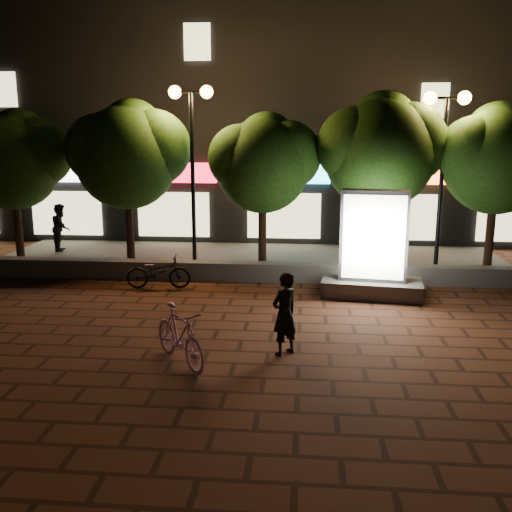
# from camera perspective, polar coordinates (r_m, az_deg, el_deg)

# --- Properties ---
(ground) EXTENTS (80.00, 80.00, 0.00)m
(ground) POSITION_cam_1_polar(r_m,az_deg,el_deg) (11.41, -3.98, -7.60)
(ground) COLOR #4F2A19
(ground) RESTS_ON ground
(retaining_wall) EXTENTS (16.00, 0.45, 0.50)m
(retaining_wall) POSITION_cam_1_polar(r_m,az_deg,el_deg) (15.14, -1.65, -1.59)
(retaining_wall) COLOR slate
(retaining_wall) RESTS_ON ground
(sidewalk) EXTENTS (16.00, 5.00, 0.08)m
(sidewalk) POSITION_cam_1_polar(r_m,az_deg,el_deg) (17.61, -0.70, -0.32)
(sidewalk) COLOR slate
(sidewalk) RESTS_ON ground
(building_block) EXTENTS (28.00, 8.12, 11.30)m
(building_block) POSITION_cam_1_polar(r_m,az_deg,el_deg) (23.68, 0.87, 14.97)
(building_block) COLOR black
(building_block) RESTS_ON ground
(tree_far_left) EXTENTS (3.36, 2.80, 4.63)m
(tree_far_left) POSITION_cam_1_polar(r_m,az_deg,el_deg) (18.26, -23.66, 9.42)
(tree_far_left) COLOR black
(tree_far_left) RESTS_ON sidewalk
(tree_left) EXTENTS (3.60, 3.00, 4.89)m
(tree_left) POSITION_cam_1_polar(r_m,az_deg,el_deg) (16.88, -13.02, 10.49)
(tree_left) COLOR black
(tree_left) RESTS_ON sidewalk
(tree_mid) EXTENTS (3.24, 2.70, 4.50)m
(tree_mid) POSITION_cam_1_polar(r_m,az_deg,el_deg) (16.12, 0.87, 9.92)
(tree_mid) COLOR black
(tree_mid) RESTS_ON sidewalk
(tree_right) EXTENTS (3.72, 3.10, 5.07)m
(tree_right) POSITION_cam_1_polar(r_m,az_deg,el_deg) (16.21, 12.83, 10.87)
(tree_right) COLOR black
(tree_right) RESTS_ON sidewalk
(tree_far_right) EXTENTS (3.48, 2.90, 4.76)m
(tree_far_right) POSITION_cam_1_polar(r_m,az_deg,el_deg) (16.93, 23.73, 9.54)
(tree_far_right) COLOR black
(tree_far_right) RESTS_ON sidewalk
(street_lamp_left) EXTENTS (1.26, 0.36, 5.18)m
(street_lamp_left) POSITION_cam_1_polar(r_m,az_deg,el_deg) (16.12, -6.66, 12.73)
(street_lamp_left) COLOR black
(street_lamp_left) RESTS_ON sidewalk
(street_lamp_right) EXTENTS (1.26, 0.36, 4.98)m
(street_lamp_right) POSITION_cam_1_polar(r_m,az_deg,el_deg) (16.24, 18.89, 11.69)
(street_lamp_right) COLOR black
(street_lamp_right) RESTS_ON sidewalk
(ad_kiosk) EXTENTS (2.56, 1.51, 2.62)m
(ad_kiosk) POSITION_cam_1_polar(r_m,az_deg,el_deg) (13.81, 11.98, 0.22)
(ad_kiosk) COLOR slate
(ad_kiosk) RESTS_ON ground
(scooter_pink) EXTENTS (1.46, 1.64, 1.03)m
(scooter_pink) POSITION_cam_1_polar(r_m,az_deg,el_deg) (9.67, -7.88, -8.15)
(scooter_pink) COLOR #C47EAB
(scooter_pink) RESTS_ON ground
(rider) EXTENTS (0.65, 0.65, 1.52)m
(rider) POSITION_cam_1_polar(r_m,az_deg,el_deg) (9.94, 2.97, -5.98)
(rider) COLOR black
(rider) RESTS_ON ground
(scooter_parked) EXTENTS (1.71, 0.75, 0.87)m
(scooter_parked) POSITION_cam_1_polar(r_m,az_deg,el_deg) (14.51, -10.04, -1.63)
(scooter_parked) COLOR black
(scooter_parked) RESTS_ON ground
(pedestrian) EXTENTS (0.77, 0.90, 1.59)m
(pedestrian) POSITION_cam_1_polar(r_m,az_deg,el_deg) (19.69, -19.47, 2.80)
(pedestrian) COLOR black
(pedestrian) RESTS_ON sidewalk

